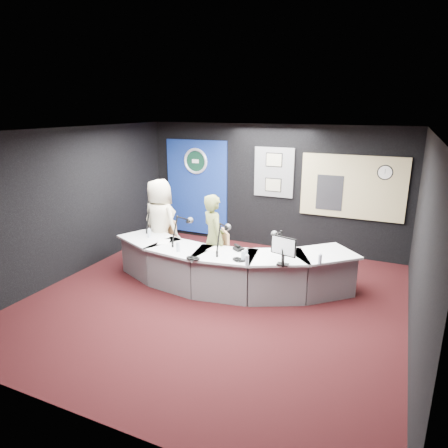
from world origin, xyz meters
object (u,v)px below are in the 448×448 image
at_px(armchair_right, 214,256).
at_px(person_man, 160,224).
at_px(broadcast_desk, 226,267).
at_px(person_woman, 214,239).
at_px(armchair_left, 161,243).

xyz_separation_m(armchair_right, person_man, (-1.30, 0.23, 0.41)).
relative_size(broadcast_desk, armchair_right, 4.60).
bearing_deg(broadcast_desk, armchair_right, 154.17).
relative_size(armchair_right, person_man, 0.54).
bearing_deg(armchair_right, broadcast_desk, 26.75).
xyz_separation_m(person_man, person_woman, (1.30, -0.23, -0.07)).
relative_size(armchair_left, person_woman, 0.58).
relative_size(armchair_left, person_man, 0.53).
bearing_deg(broadcast_desk, armchair_left, 166.64).
bearing_deg(person_man, person_woman, -176.04).
height_order(broadcast_desk, person_man, person_man).
relative_size(armchair_left, armchair_right, 0.98).
xyz_separation_m(armchair_left, person_woman, (1.30, -0.23, 0.35)).
height_order(person_man, person_woman, person_man).
bearing_deg(broadcast_desk, person_woman, 154.17).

